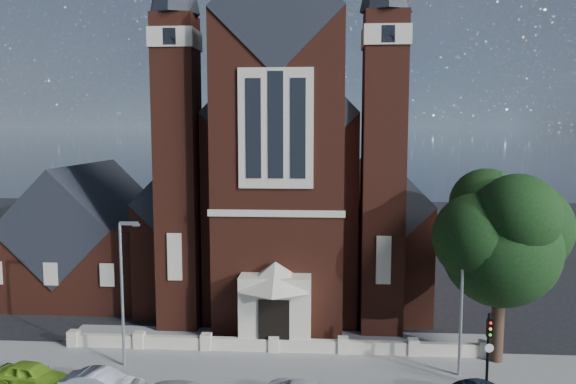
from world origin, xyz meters
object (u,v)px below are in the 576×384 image
(car_lime_van, at_px, (31,375))
(street_lamp_right, at_px, (464,292))
(church, at_px, (291,185))
(traffic_signal, at_px, (489,342))
(parish_hall, at_px, (87,242))
(street_tree, at_px, (505,241))
(street_lamp_left, at_px, (123,286))

(car_lime_van, bearing_deg, street_lamp_right, -72.34)
(church, relative_size, traffic_signal, 8.72)
(parish_hall, distance_m, street_tree, 31.27)
(parish_hall, height_order, traffic_signal, parish_hall)
(street_lamp_left, bearing_deg, parish_hall, 120.02)
(parish_hall, xyz_separation_m, street_tree, (28.60, -12.29, 2.95))
(street_tree, relative_size, street_lamp_right, 1.32)
(parish_hall, height_order, street_lamp_right, parish_hall)
(church, relative_size, car_lime_van, 9.33)
(traffic_signal, bearing_deg, church, 118.20)
(church, bearing_deg, traffic_signal, -61.80)
(street_tree, distance_m, street_lamp_right, 3.84)
(car_lime_van, bearing_deg, street_lamp_left, -45.57)
(street_lamp_left, bearing_deg, traffic_signal, -4.76)
(street_lamp_right, bearing_deg, street_lamp_left, 180.00)
(street_tree, bearing_deg, street_lamp_left, -175.24)
(church, relative_size, street_lamp_right, 4.31)
(car_lime_van, bearing_deg, traffic_signal, -76.53)
(church, xyz_separation_m, car_lime_van, (-11.84, -21.55, -7.55))
(church, bearing_deg, street_tree, -53.83)
(street_lamp_left, bearing_deg, car_lime_van, -146.46)
(street_lamp_left, bearing_deg, street_lamp_right, 0.00)
(street_tree, height_order, traffic_signal, street_tree)
(church, bearing_deg, street_lamp_right, -61.96)
(parish_hall, distance_m, street_lamp_right, 29.62)
(parish_hall, relative_size, street_tree, 1.14)
(street_tree, xyz_separation_m, street_lamp_right, (-2.51, -1.71, -2.36))
(street_tree, relative_size, street_lamp_left, 1.32)
(street_lamp_left, distance_m, traffic_signal, 19.08)
(parish_hall, bearing_deg, street_lamp_right, -28.22)
(church, height_order, parish_hall, church)
(church, distance_m, car_lime_van, 25.72)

